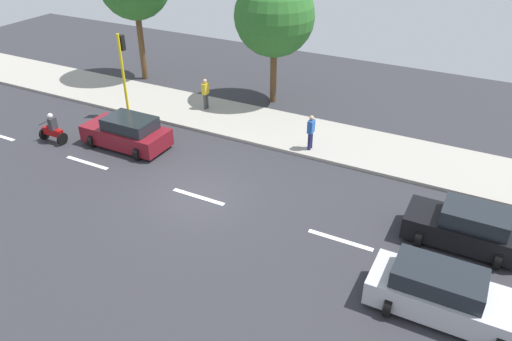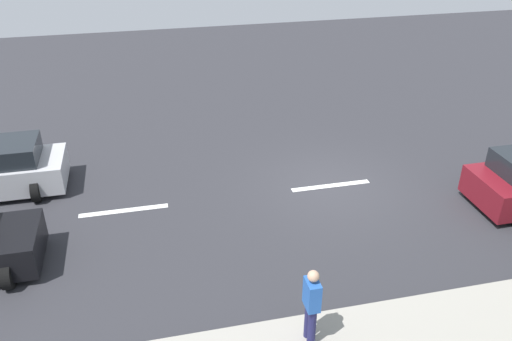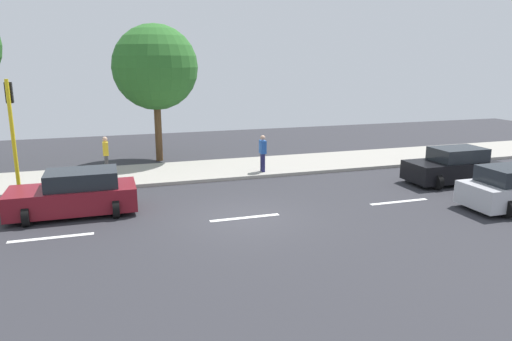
% 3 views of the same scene
% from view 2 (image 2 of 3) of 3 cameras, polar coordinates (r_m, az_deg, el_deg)
% --- Properties ---
extents(ground_plane, '(40.00, 60.00, 0.10)m').
position_cam_2_polar(ground_plane, '(15.75, 8.11, -1.82)').
color(ground_plane, '#2D2D33').
extents(lane_stripe_north, '(0.20, 2.40, 0.01)m').
position_cam_2_polar(lane_stripe_north, '(14.87, -14.16, -4.25)').
color(lane_stripe_north, white).
rests_on(lane_stripe_north, ground).
extents(lane_stripe_mid, '(0.20, 2.40, 0.01)m').
position_cam_2_polar(lane_stripe_mid, '(15.72, 8.12, -1.65)').
color(lane_stripe_mid, white).
rests_on(lane_stripe_mid, ground).
extents(lane_stripe_south, '(0.20, 2.40, 0.01)m').
position_cam_2_polar(lane_stripe_south, '(18.57, 25.75, 0.61)').
color(lane_stripe_south, white).
rests_on(lane_stripe_south, ground).
extents(pedestrian_near_signal, '(0.40, 0.24, 1.69)m').
position_cam_2_polar(pedestrian_near_signal, '(10.09, 6.04, -14.25)').
color(pedestrian_near_signal, '#1E1E4C').
rests_on(pedestrian_near_signal, sidewalk).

